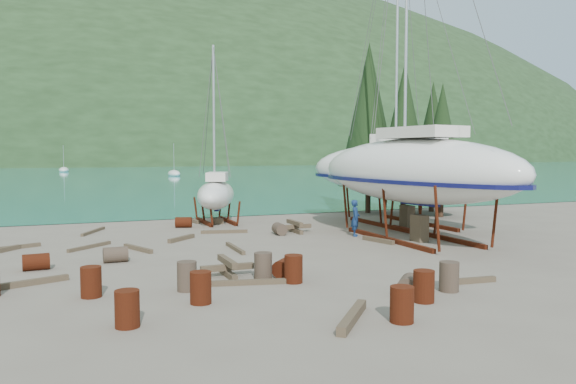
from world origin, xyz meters
name	(u,v)px	position (x,y,z in m)	size (l,w,h in m)	color
ground	(301,260)	(0.00, 0.00, 0.00)	(600.00, 600.00, 0.00)	#675D51
bay_water	(78,160)	(0.00, 315.00, 0.01)	(700.00, 700.00, 0.00)	teal
far_hill	(78,160)	(0.00, 320.00, 0.00)	(800.00, 360.00, 110.00)	#1E3118
far_house_center	(25,156)	(-20.00, 190.00, 2.92)	(6.60, 5.60, 5.60)	beige
far_house_right	(173,156)	(30.00, 190.00, 2.92)	(6.60, 5.60, 5.60)	beige
cypress_near_right	(404,127)	(12.50, 12.00, 5.79)	(3.60, 3.60, 10.00)	black
cypress_mid_right	(442,140)	(14.00, 10.00, 4.92)	(3.06, 3.06, 8.50)	black
cypress_back_left	(369,115)	(11.00, 14.00, 6.66)	(4.14, 4.14, 11.50)	black
cypress_far_right	(433,137)	(15.50, 13.00, 5.21)	(3.24, 3.24, 9.00)	black
moored_boat_mid	(174,174)	(10.00, 80.00, 0.39)	(2.00, 5.00, 6.05)	white
moored_boat_far	(64,170)	(-8.00, 110.00, 0.39)	(2.00, 5.00, 6.05)	white
large_sailboat_near	(412,170)	(6.86, 2.79, 3.29)	(5.52, 13.39, 20.46)	white
large_sailboat_far	(402,169)	(9.22, 7.25, 3.21)	(8.27, 12.84, 19.65)	white
small_sailboat_shore	(216,194)	(-0.11, 12.27, 1.70)	(4.18, 6.72, 10.29)	white
worker	(355,218)	(4.93, 4.73, 0.90)	(0.65, 0.43, 1.79)	navy
drum_0	(127,309)	(-7.04, -6.00, 0.44)	(0.58, 0.58, 0.88)	#5A240F
drum_1	(409,285)	(0.77, -5.98, 0.29)	(0.58, 0.58, 0.88)	#2D2823
drum_2	(36,262)	(-9.30, 1.83, 0.29)	(0.58, 0.58, 0.88)	#5A240F
drum_3	(402,304)	(-0.85, -8.09, 0.44)	(0.58, 0.58, 0.88)	#5A240F
drum_4	(184,222)	(-2.27, 11.04, 0.29)	(0.58, 0.58, 0.88)	#5A240F
drum_5	(263,266)	(-2.43, -2.51, 0.44)	(0.58, 0.58, 0.88)	#2D2823
drum_7	(424,286)	(0.74, -6.75, 0.44)	(0.58, 0.58, 0.88)	#5A240F
drum_10	(201,288)	(-4.97, -4.61, 0.44)	(0.58, 0.58, 0.88)	#5A240F
drum_11	(280,229)	(1.65, 6.59, 0.29)	(0.58, 0.58, 0.88)	#2D2823
drum_12	(284,267)	(-1.62, -2.29, 0.29)	(0.58, 0.58, 0.88)	#5A240F
drum_13	(91,282)	(-7.69, -2.78, 0.44)	(0.58, 0.58, 0.88)	#5A240F
drum_14	(294,269)	(-1.69, -3.28, 0.44)	(0.58, 0.58, 0.88)	#5A240F
drum_15	(116,255)	(-6.60, 2.27, 0.29)	(0.58, 0.58, 0.88)	#2D2823
drum_16	(187,276)	(-5.02, -3.06, 0.44)	(0.58, 0.58, 0.88)	#2D2823
drum_17	(449,277)	(2.16, -6.02, 0.44)	(0.58, 0.58, 0.88)	#2D2823
timber_0	(93,231)	(-6.97, 10.80, 0.07)	(0.14, 2.77, 0.14)	brown
timber_1	(378,240)	(4.98, 2.67, 0.10)	(0.19, 1.90, 0.19)	brown
timber_4	(138,248)	(-5.50, 4.55, 0.09)	(0.17, 2.16, 0.17)	brown
timber_5	(246,282)	(-3.17, -3.02, 0.08)	(0.16, 2.50, 0.16)	brown
timber_6	(192,221)	(-1.34, 13.25, 0.10)	(0.19, 1.92, 0.19)	brown
timber_7	(472,280)	(3.49, -5.44, 0.09)	(0.17, 1.67, 0.17)	brown
timber_8	(181,238)	(-3.27, 6.58, 0.09)	(0.19, 1.93, 0.19)	brown
timber_10	(224,232)	(-0.79, 8.10, 0.08)	(0.16, 2.37, 0.16)	brown
timber_11	(235,248)	(-1.69, 3.15, 0.08)	(0.15, 2.61, 0.15)	brown
timber_14	(18,284)	(-9.71, -0.71, 0.09)	(0.18, 3.04, 0.18)	brown
timber_15	(90,247)	(-7.36, 5.89, 0.07)	(0.15, 2.45, 0.15)	brown
timber_16	(352,317)	(-1.92, -7.58, 0.11)	(0.23, 2.52, 0.23)	brown
timber_17	(11,248)	(-10.46, 6.81, 0.08)	(0.16, 2.44, 0.16)	brown
timber_pile_fore	(227,267)	(-3.37, -1.61, 0.30)	(1.80, 1.80, 0.60)	brown
timber_pile_aft	(295,227)	(2.66, 7.04, 0.30)	(1.80, 1.80, 0.60)	brown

